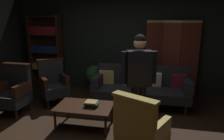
# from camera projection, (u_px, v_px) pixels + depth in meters

# --- Properties ---
(ground_plane) EXTENTS (10.00, 10.00, 0.00)m
(ground_plane) POSITION_uv_depth(u_px,v_px,m) (103.00, 134.00, 3.59)
(ground_plane) COLOR black
(back_wall) EXTENTS (7.20, 0.10, 2.80)m
(back_wall) POSITION_uv_depth(u_px,v_px,m) (124.00, 39.00, 5.59)
(back_wall) COLOR black
(back_wall) RESTS_ON ground_plane
(folding_screen) EXTENTS (1.30, 0.23, 1.90)m
(folding_screen) POSITION_uv_depth(u_px,v_px,m) (171.00, 58.00, 5.24)
(folding_screen) COLOR #5B2319
(folding_screen) RESTS_ON ground_plane
(bookshelf) EXTENTS (0.90, 0.32, 2.05)m
(bookshelf) POSITION_uv_depth(u_px,v_px,m) (46.00, 50.00, 5.83)
(bookshelf) COLOR black
(bookshelf) RESTS_ON ground_plane
(velvet_couch) EXTENTS (2.12, 0.78, 0.88)m
(velvet_couch) POSITION_uv_depth(u_px,v_px,m) (141.00, 85.00, 4.77)
(velvet_couch) COLOR black
(velvet_couch) RESTS_ON ground_plane
(coffee_table) EXTENTS (1.00, 0.64, 0.42)m
(coffee_table) POSITION_uv_depth(u_px,v_px,m) (85.00, 108.00, 3.75)
(coffee_table) COLOR black
(coffee_table) RESTS_ON ground_plane
(armchair_gilt_accent) EXTENTS (0.78, 0.77, 1.04)m
(armchair_gilt_accent) POSITION_uv_depth(u_px,v_px,m) (140.00, 132.00, 2.73)
(armchair_gilt_accent) COLOR tan
(armchair_gilt_accent) RESTS_ON ground_plane
(armchair_wing_left) EXTENTS (0.60, 0.59, 1.04)m
(armchair_wing_left) POSITION_uv_depth(u_px,v_px,m) (14.00, 91.00, 4.30)
(armchair_wing_left) COLOR black
(armchair_wing_left) RESTS_ON ground_plane
(armchair_wing_right) EXTENTS (0.82, 0.82, 1.04)m
(armchair_wing_right) POSITION_uv_depth(u_px,v_px,m) (53.00, 83.00, 4.82)
(armchair_wing_right) COLOR black
(armchair_wing_right) RESTS_ON ground_plane
(standing_figure) EXTENTS (0.57, 0.31, 1.70)m
(standing_figure) POSITION_uv_depth(u_px,v_px,m) (139.00, 76.00, 3.44)
(standing_figure) COLOR black
(standing_figure) RESTS_ON ground_plane
(potted_plant) EXTENTS (0.47, 0.47, 0.76)m
(potted_plant) POSITION_uv_depth(u_px,v_px,m) (94.00, 77.00, 5.49)
(potted_plant) COLOR brown
(potted_plant) RESTS_ON ground_plane
(book_black_cloth) EXTENTS (0.20, 0.18, 0.04)m
(book_black_cloth) POSITION_uv_depth(u_px,v_px,m) (91.00, 105.00, 3.71)
(book_black_cloth) COLOR black
(book_black_cloth) RESTS_ON coffee_table
(book_green_cloth) EXTENTS (0.27, 0.18, 0.03)m
(book_green_cloth) POSITION_uv_depth(u_px,v_px,m) (91.00, 103.00, 3.70)
(book_green_cloth) COLOR #1E4C28
(book_green_cloth) RESTS_ON book_black_cloth
(book_tan_leather) EXTENTS (0.21, 0.19, 0.03)m
(book_tan_leather) POSITION_uv_depth(u_px,v_px,m) (91.00, 102.00, 3.70)
(book_tan_leather) COLOR #9E7A47
(book_tan_leather) RESTS_ON book_green_cloth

